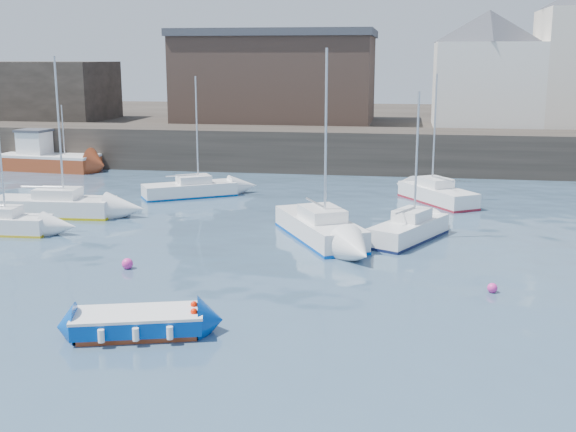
# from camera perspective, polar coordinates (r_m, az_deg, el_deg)

# --- Properties ---
(water) EXTENTS (220.00, 220.00, 0.00)m
(water) POSITION_cam_1_polar(r_m,az_deg,el_deg) (20.24, -5.56, -11.44)
(water) COLOR #2D4760
(water) RESTS_ON ground
(quay_wall) EXTENTS (90.00, 5.00, 3.00)m
(quay_wall) POSITION_cam_1_polar(r_m,az_deg,el_deg) (53.51, 3.97, 5.24)
(quay_wall) COLOR #28231E
(quay_wall) RESTS_ON ground
(land_strip) EXTENTS (90.00, 32.00, 2.80)m
(land_strip) POSITION_cam_1_polar(r_m,az_deg,el_deg) (71.35, 5.32, 6.93)
(land_strip) COLOR #28231E
(land_strip) RESTS_ON ground
(bldg_east_d) EXTENTS (11.14, 11.14, 8.95)m
(bldg_east_d) POSITION_cam_1_polar(r_m,az_deg,el_deg) (59.69, 15.44, 11.22)
(bldg_east_d) COLOR white
(bldg_east_d) RESTS_ON land_strip
(warehouse) EXTENTS (16.40, 10.40, 7.60)m
(warehouse) POSITION_cam_1_polar(r_m,az_deg,el_deg) (61.85, -0.90, 10.99)
(warehouse) COLOR #3D2D26
(warehouse) RESTS_ON land_strip
(bldg_west) EXTENTS (14.00, 8.00, 5.00)m
(bldg_west) POSITION_cam_1_polar(r_m,az_deg,el_deg) (68.35, -19.78, 9.30)
(bldg_west) COLOR #353028
(bldg_west) RESTS_ON land_strip
(blue_dinghy) EXTENTS (4.16, 2.67, 0.73)m
(blue_dinghy) POSITION_cam_1_polar(r_m,az_deg,el_deg) (22.30, -11.76, -8.21)
(blue_dinghy) COLOR #993D1D
(blue_dinghy) RESTS_ON ground
(fishing_boat) EXTENTS (7.50, 3.42, 4.81)m
(fishing_boat) POSITION_cam_1_polar(r_m,az_deg,el_deg) (56.37, -18.60, 4.40)
(fishing_boat) COLOR #993D1D
(fishing_boat) RESTS_ON ground
(sailboat_b) EXTENTS (5.01, 6.88, 8.57)m
(sailboat_b) POSITION_cam_1_polar(r_m,az_deg,el_deg) (33.06, 2.52, -0.89)
(sailboat_b) COLOR white
(sailboat_b) RESTS_ON ground
(sailboat_c) EXTENTS (3.79, 5.27, 6.70)m
(sailboat_c) POSITION_cam_1_polar(r_m,az_deg,el_deg) (33.28, 9.55, -1.05)
(sailboat_c) COLOR white
(sailboat_c) RESTS_ON ground
(sailboat_e) EXTENTS (6.50, 2.40, 8.24)m
(sailboat_e) POSITION_cam_1_polar(r_m,az_deg,el_deg) (39.87, -18.04, 0.77)
(sailboat_e) COLOR white
(sailboat_e) RESTS_ON ground
(sailboat_f) EXTENTS (4.55, 5.66, 7.27)m
(sailboat_f) POSITION_cam_1_polar(r_m,az_deg,el_deg) (42.21, 11.70, 1.72)
(sailboat_f) COLOR white
(sailboat_f) RESTS_ON ground
(sailboat_h) EXTENTS (5.63, 4.40, 7.10)m
(sailboat_h) POSITION_cam_1_polar(r_m,az_deg,el_deg) (43.54, -7.74, 2.12)
(sailboat_h) COLOR white
(sailboat_h) RESTS_ON ground
(buoy_near) EXTENTS (0.44, 0.44, 0.44)m
(buoy_near) POSITION_cam_1_polar(r_m,az_deg,el_deg) (29.28, -12.56, -4.08)
(buoy_near) COLOR #E9309A
(buoy_near) RESTS_ON ground
(buoy_mid) EXTENTS (0.36, 0.36, 0.36)m
(buoy_mid) POSITION_cam_1_polar(r_m,az_deg,el_deg) (26.77, 15.82, -5.82)
(buoy_mid) COLOR #E9309A
(buoy_mid) RESTS_ON ground
(buoy_far) EXTENTS (0.46, 0.46, 0.46)m
(buoy_far) POSITION_cam_1_polar(r_m,az_deg,el_deg) (37.78, 4.29, -0.09)
(buoy_far) COLOR #E9309A
(buoy_far) RESTS_ON ground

